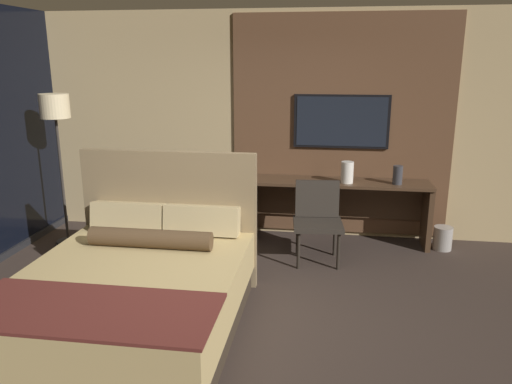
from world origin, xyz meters
name	(u,v)px	position (x,y,z in m)	size (l,w,h in m)	color
ground_plane	(244,333)	(0.00, 0.00, 0.00)	(16.00, 16.00, 0.00)	#332823
wall_back_tv_panel	(287,126)	(0.12, 2.59, 1.40)	(7.20, 0.09, 2.80)	tan
bed	(135,291)	(-0.90, -0.06, 0.35)	(1.75, 2.15, 1.35)	#33281E
desk	(338,199)	(0.79, 2.33, 0.54)	(2.18, 0.49, 0.78)	#422D1E
tv	(341,122)	(0.79, 2.52, 1.47)	(1.16, 0.04, 0.65)	black
desk_chair	(317,214)	(0.55, 1.71, 0.53)	(0.58, 0.58, 0.89)	#28231E
floor_lamp	(56,119)	(-2.52, 1.77, 1.54)	(0.34, 0.34, 1.83)	#282623
vase_tall	(398,175)	(1.46, 2.23, 0.89)	(0.11, 0.11, 0.22)	#333338
vase_short	(347,172)	(0.88, 2.22, 0.91)	(0.15, 0.15, 0.26)	silver
waste_bin	(443,238)	(2.04, 2.22, 0.14)	(0.22, 0.22, 0.28)	gray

